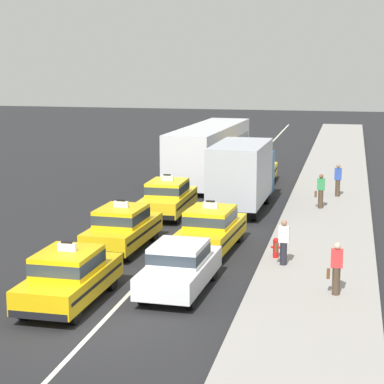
# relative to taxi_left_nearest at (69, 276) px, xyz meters

# --- Properties ---
(ground_plane) EXTENTS (160.00, 160.00, 0.00)m
(ground_plane) POSITION_rel_taxi_left_nearest_xyz_m (1.43, -1.66, -0.88)
(ground_plane) COLOR #232326
(lane_stripe_left_right) EXTENTS (0.14, 80.00, 0.01)m
(lane_stripe_left_right) POSITION_rel_taxi_left_nearest_xyz_m (1.43, 18.34, -0.87)
(lane_stripe_left_right) COLOR silver
(lane_stripe_left_right) RESTS_ON ground
(sidewalk_curb) EXTENTS (4.00, 90.00, 0.15)m
(sidewalk_curb) POSITION_rel_taxi_left_nearest_xyz_m (7.03, 13.34, -0.80)
(sidewalk_curb) COLOR #9E9993
(sidewalk_curb) RESTS_ON ground
(taxi_left_nearest) EXTENTS (1.89, 4.59, 1.96)m
(taxi_left_nearest) POSITION_rel_taxi_left_nearest_xyz_m (0.00, 0.00, 0.00)
(taxi_left_nearest) COLOR black
(taxi_left_nearest) RESTS_ON ground
(taxi_left_second) EXTENTS (1.97, 4.62, 1.96)m
(taxi_left_second) POSITION_rel_taxi_left_nearest_xyz_m (-0.37, 6.29, 0.00)
(taxi_left_second) COLOR black
(taxi_left_second) RESTS_ON ground
(taxi_left_third) EXTENTS (1.82, 4.56, 1.96)m
(taxi_left_third) POSITION_rel_taxi_left_nearest_xyz_m (-0.13, 12.38, 0.00)
(taxi_left_third) COLOR black
(taxi_left_third) RESTS_ON ground
(bus_left_fourth) EXTENTS (3.10, 11.32, 3.22)m
(bus_left_fourth) POSITION_rel_taxi_left_nearest_xyz_m (-0.09, 22.17, 0.94)
(bus_left_fourth) COLOR black
(bus_left_fourth) RESTS_ON ground
(taxi_left_fifth) EXTENTS (1.84, 4.57, 1.96)m
(taxi_left_fifth) POSITION_rel_taxi_left_nearest_xyz_m (-0.25, 30.58, 0.00)
(taxi_left_fifth) COLOR black
(taxi_left_fifth) RESTS_ON ground
(sedan_right_nearest) EXTENTS (1.92, 4.36, 1.58)m
(sedan_right_nearest) POSITION_rel_taxi_left_nearest_xyz_m (2.92, 1.82, -0.03)
(sedan_right_nearest) COLOR black
(sedan_right_nearest) RESTS_ON ground
(taxi_right_second) EXTENTS (2.07, 4.66, 1.96)m
(taxi_right_second) POSITION_rel_taxi_left_nearest_xyz_m (2.96, 6.84, 0.00)
(taxi_right_second) COLOR black
(taxi_right_second) RESTS_ON ground
(box_truck_right_third) EXTENTS (2.42, 7.01, 3.27)m
(box_truck_right_third) POSITION_rel_taxi_left_nearest_xyz_m (3.02, 14.59, 0.90)
(box_truck_right_third) COLOR black
(box_truck_right_third) RESTS_ON ground
(taxi_right_fourth) EXTENTS (1.83, 4.56, 1.96)m
(taxi_right_fourth) POSITION_rel_taxi_left_nearest_xyz_m (2.86, 21.36, 0.00)
(taxi_right_fourth) COLOR black
(taxi_right_fourth) RESTS_ON ground
(pedestrian_near_crosswalk) EXTENTS (0.47, 0.24, 1.59)m
(pedestrian_near_crosswalk) POSITION_rel_taxi_left_nearest_xyz_m (5.85, 5.03, 0.06)
(pedestrian_near_crosswalk) COLOR #23232D
(pedestrian_near_crosswalk) RESTS_ON sidewalk_curb
(pedestrian_mid_block) EXTENTS (0.36, 0.24, 1.67)m
(pedestrian_mid_block) POSITION_rel_taxi_left_nearest_xyz_m (7.41, 18.09, 0.12)
(pedestrian_mid_block) COLOR #473828
(pedestrian_mid_block) RESTS_ON sidewalk_curb
(pedestrian_by_storefront) EXTENTS (0.47, 0.24, 1.63)m
(pedestrian_by_storefront) POSITION_rel_taxi_left_nearest_xyz_m (6.68, 14.92, 0.09)
(pedestrian_by_storefront) COLOR #473828
(pedestrian_by_storefront) RESTS_ON sidewalk_curb
(pedestrian_trailing) EXTENTS (0.47, 0.24, 1.63)m
(pedestrian_trailing) POSITION_rel_taxi_left_nearest_xyz_m (7.71, 2.16, 0.09)
(pedestrian_trailing) COLOR #473828
(pedestrian_trailing) RESTS_ON sidewalk_curb
(fire_hydrant) EXTENTS (0.36, 0.22, 0.73)m
(fire_hydrant) POSITION_rel_taxi_left_nearest_xyz_m (5.51, 5.87, -0.33)
(fire_hydrant) COLOR red
(fire_hydrant) RESTS_ON sidewalk_curb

